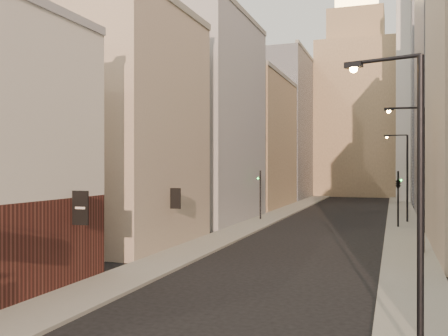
% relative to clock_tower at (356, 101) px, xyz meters
% --- Properties ---
extents(sidewalk_left, '(3.00, 140.00, 0.15)m').
position_rel_clock_tower_xyz_m(sidewalk_left, '(-5.50, -37.00, -17.56)').
color(sidewalk_left, gray).
rests_on(sidewalk_left, ground).
extents(sidewalk_right, '(3.00, 140.00, 0.15)m').
position_rel_clock_tower_xyz_m(sidewalk_right, '(7.50, -37.00, -17.56)').
color(sidewalk_right, gray).
rests_on(sidewalk_right, ground).
extents(left_bldg_beige, '(8.00, 12.00, 16.00)m').
position_rel_clock_tower_xyz_m(left_bldg_beige, '(-11.00, -66.00, -9.63)').
color(left_bldg_beige, tan).
rests_on(left_bldg_beige, ground).
extents(left_bldg_grey, '(8.00, 16.00, 20.00)m').
position_rel_clock_tower_xyz_m(left_bldg_grey, '(-11.00, -50.00, -7.63)').
color(left_bldg_grey, '#9B9CA1').
rests_on(left_bldg_grey, ground).
extents(left_bldg_tan, '(8.00, 18.00, 17.00)m').
position_rel_clock_tower_xyz_m(left_bldg_tan, '(-11.00, -32.00, -9.13)').
color(left_bldg_tan, '#90795A').
rests_on(left_bldg_tan, ground).
extents(left_bldg_wingrid, '(8.00, 20.00, 24.00)m').
position_rel_clock_tower_xyz_m(left_bldg_wingrid, '(-11.00, -12.00, -5.63)').
color(left_bldg_wingrid, gray).
rests_on(left_bldg_wingrid, ground).
extents(clock_tower, '(14.00, 14.00, 44.90)m').
position_rel_clock_tower_xyz_m(clock_tower, '(0.00, 0.00, 0.00)').
color(clock_tower, '#90795A').
rests_on(clock_tower, ground).
extents(white_tower, '(8.00, 8.00, 41.50)m').
position_rel_clock_tower_xyz_m(white_tower, '(11.00, -14.00, 0.97)').
color(white_tower, silver).
rests_on(white_tower, ground).
extents(streetlamp_near, '(2.17, 0.78, 8.48)m').
position_rel_clock_tower_xyz_m(streetlamp_near, '(7.11, -82.02, -12.79)').
color(streetlamp_near, black).
rests_on(streetlamp_near, ground).
extents(streetlamp_mid, '(2.37, 0.49, 9.06)m').
position_rel_clock_tower_xyz_m(streetlamp_mid, '(8.10, -63.85, -12.46)').
color(streetlamp_mid, black).
rests_on(streetlamp_mid, ground).
extents(streetlamp_far, '(2.21, 0.33, 8.44)m').
position_rel_clock_tower_xyz_m(streetlamp_far, '(7.66, -46.15, -12.81)').
color(streetlamp_far, black).
rests_on(streetlamp_far, ground).
extents(traffic_light_left, '(0.55, 0.43, 5.00)m').
position_rel_clock_tower_xyz_m(traffic_light_left, '(-5.95, -48.36, -14.28)').
color(traffic_light_left, black).
rests_on(traffic_light_left, ground).
extents(traffic_light_right, '(0.67, 0.67, 5.00)m').
position_rel_clock_tower_xyz_m(traffic_light_right, '(7.01, -50.57, -13.78)').
color(traffic_light_right, black).
rests_on(traffic_light_right, ground).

